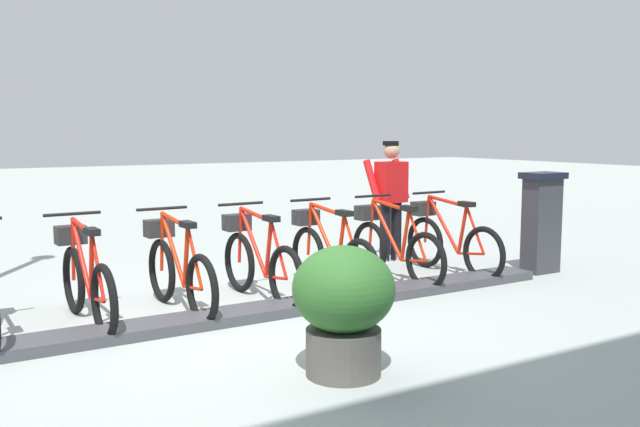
{
  "coord_description": "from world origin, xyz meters",
  "views": [
    {
      "loc": [
        -5.95,
        2.53,
        1.8
      ],
      "look_at": [
        0.5,
        -1.39,
        0.9
      ],
      "focal_mm": 39.0,
      "sensor_mm": 36.0,
      "label": 1
    }
  ],
  "objects_px": {
    "payment_kiosk": "(541,221)",
    "bike_docked_1": "(392,246)",
    "bike_docked_5": "(85,279)",
    "planter_bush": "(344,304)",
    "bike_docked_2": "(329,253)",
    "bike_docked_3": "(258,260)",
    "worker_near_rack": "(391,196)",
    "bike_docked_0": "(449,240)",
    "bike_docked_4": "(177,269)"
  },
  "relations": [
    {
      "from": "bike_docked_0",
      "to": "bike_docked_4",
      "type": "height_order",
      "value": "same"
    },
    {
      "from": "bike_docked_4",
      "to": "bike_docked_5",
      "type": "relative_size",
      "value": 1.0
    },
    {
      "from": "bike_docked_1",
      "to": "worker_near_rack",
      "type": "bearing_deg",
      "value": -35.91
    },
    {
      "from": "bike_docked_1",
      "to": "bike_docked_2",
      "type": "xyz_separation_m",
      "value": [
        0.0,
        0.9,
        0.0
      ]
    },
    {
      "from": "bike_docked_0",
      "to": "worker_near_rack",
      "type": "bearing_deg",
      "value": 7.04
    },
    {
      "from": "bike_docked_5",
      "to": "worker_near_rack",
      "type": "relative_size",
      "value": 1.04
    },
    {
      "from": "payment_kiosk",
      "to": "bike_docked_0",
      "type": "relative_size",
      "value": 0.74
    },
    {
      "from": "payment_kiosk",
      "to": "bike_docked_4",
      "type": "height_order",
      "value": "payment_kiosk"
    },
    {
      "from": "payment_kiosk",
      "to": "bike_docked_1",
      "type": "height_order",
      "value": "payment_kiosk"
    },
    {
      "from": "bike_docked_5",
      "to": "planter_bush",
      "type": "relative_size",
      "value": 1.77
    },
    {
      "from": "bike_docked_2",
      "to": "bike_docked_3",
      "type": "xyz_separation_m",
      "value": [
        0.0,
        0.9,
        0.0
      ]
    },
    {
      "from": "bike_docked_1",
      "to": "planter_bush",
      "type": "xyz_separation_m",
      "value": [
        -2.41,
        2.28,
        0.11
      ]
    },
    {
      "from": "bike_docked_4",
      "to": "worker_near_rack",
      "type": "height_order",
      "value": "worker_near_rack"
    },
    {
      "from": "bike_docked_1",
      "to": "bike_docked_3",
      "type": "bearing_deg",
      "value": 90.0
    },
    {
      "from": "payment_kiosk",
      "to": "bike_docked_3",
      "type": "distance_m",
      "value": 3.77
    },
    {
      "from": "bike_docked_1",
      "to": "bike_docked_3",
      "type": "height_order",
      "value": "same"
    },
    {
      "from": "bike_docked_3",
      "to": "planter_bush",
      "type": "height_order",
      "value": "bike_docked_3"
    },
    {
      "from": "payment_kiosk",
      "to": "bike_docked_1",
      "type": "relative_size",
      "value": 0.74
    },
    {
      "from": "bike_docked_5",
      "to": "bike_docked_0",
      "type": "bearing_deg",
      "value": -90.0
    },
    {
      "from": "bike_docked_0",
      "to": "bike_docked_2",
      "type": "height_order",
      "value": "same"
    },
    {
      "from": "bike_docked_2",
      "to": "bike_docked_5",
      "type": "distance_m",
      "value": 2.69
    },
    {
      "from": "bike_docked_0",
      "to": "bike_docked_3",
      "type": "height_order",
      "value": "same"
    },
    {
      "from": "bike_docked_3",
      "to": "bike_docked_5",
      "type": "relative_size",
      "value": 1.0
    },
    {
      "from": "payment_kiosk",
      "to": "bike_docked_4",
      "type": "distance_m",
      "value": 4.66
    },
    {
      "from": "payment_kiosk",
      "to": "bike_docked_3",
      "type": "height_order",
      "value": "payment_kiosk"
    },
    {
      "from": "bike_docked_2",
      "to": "planter_bush",
      "type": "height_order",
      "value": "bike_docked_2"
    },
    {
      "from": "bike_docked_0",
      "to": "bike_docked_4",
      "type": "xyz_separation_m",
      "value": [
        0.0,
        3.59,
        0.0
      ]
    },
    {
      "from": "bike_docked_0",
      "to": "planter_bush",
      "type": "height_order",
      "value": "bike_docked_0"
    },
    {
      "from": "payment_kiosk",
      "to": "bike_docked_5",
      "type": "distance_m",
      "value": 5.55
    },
    {
      "from": "bike_docked_1",
      "to": "payment_kiosk",
      "type": "bearing_deg",
      "value": -106.52
    },
    {
      "from": "bike_docked_1",
      "to": "bike_docked_0",
      "type": "bearing_deg",
      "value": -90.0
    },
    {
      "from": "bike_docked_3",
      "to": "bike_docked_0",
      "type": "bearing_deg",
      "value": -90.0
    },
    {
      "from": "bike_docked_0",
      "to": "bike_docked_2",
      "type": "bearing_deg",
      "value": 90.0
    },
    {
      "from": "payment_kiosk",
      "to": "planter_bush",
      "type": "height_order",
      "value": "payment_kiosk"
    },
    {
      "from": "bike_docked_4",
      "to": "bike_docked_3",
      "type": "bearing_deg",
      "value": -90.0
    },
    {
      "from": "payment_kiosk",
      "to": "bike_docked_1",
      "type": "distance_m",
      "value": 2.02
    },
    {
      "from": "bike_docked_1",
      "to": "bike_docked_5",
      "type": "xyz_separation_m",
      "value": [
        0.0,
        3.59,
        0.0
      ]
    },
    {
      "from": "payment_kiosk",
      "to": "planter_bush",
      "type": "relative_size",
      "value": 1.32
    },
    {
      "from": "worker_near_rack",
      "to": "planter_bush",
      "type": "xyz_separation_m",
      "value": [
        -3.47,
        3.05,
        -0.37
      ]
    },
    {
      "from": "worker_near_rack",
      "to": "bike_docked_4",
      "type": "bearing_deg",
      "value": 107.02
    },
    {
      "from": "payment_kiosk",
      "to": "bike_docked_4",
      "type": "xyz_separation_m",
      "value": [
        0.57,
        4.62,
        -0.24
      ]
    },
    {
      "from": "payment_kiosk",
      "to": "planter_bush",
      "type": "distance_m",
      "value": 4.6
    },
    {
      "from": "bike_docked_0",
      "to": "bike_docked_5",
      "type": "height_order",
      "value": "same"
    },
    {
      "from": "bike_docked_5",
      "to": "worker_near_rack",
      "type": "distance_m",
      "value": 4.5
    },
    {
      "from": "bike_docked_0",
      "to": "bike_docked_5",
      "type": "bearing_deg",
      "value": 90.0
    },
    {
      "from": "worker_near_rack",
      "to": "bike_docked_1",
      "type": "bearing_deg",
      "value": 144.09
    },
    {
      "from": "bike_docked_2",
      "to": "bike_docked_3",
      "type": "distance_m",
      "value": 0.9
    },
    {
      "from": "bike_docked_0",
      "to": "bike_docked_5",
      "type": "relative_size",
      "value": 1.0
    },
    {
      "from": "bike_docked_3",
      "to": "bike_docked_4",
      "type": "height_order",
      "value": "same"
    },
    {
      "from": "payment_kiosk",
      "to": "worker_near_rack",
      "type": "xyz_separation_m",
      "value": [
        1.63,
        1.16,
        0.24
      ]
    }
  ]
}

